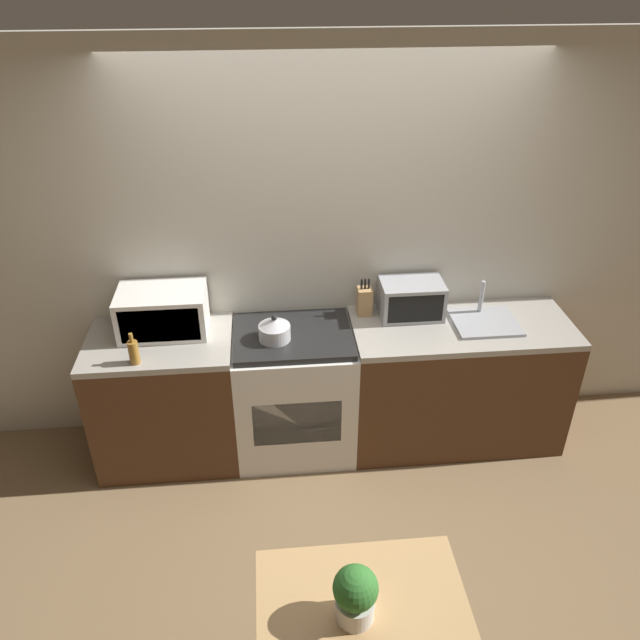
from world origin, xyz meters
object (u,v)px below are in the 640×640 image
(microwave, at_px, (163,311))
(bottle, at_px, (134,352))
(toaster_oven, at_px, (411,299))
(kettle, at_px, (275,329))
(stove_range, at_px, (294,391))
(dining_table, at_px, (364,631))

(microwave, relative_size, bottle, 2.67)
(bottle, bearing_deg, toaster_oven, 12.65)
(microwave, relative_size, toaster_oven, 1.33)
(microwave, bearing_deg, kettle, -13.54)
(stove_range, height_order, bottle, bottle)
(microwave, bearing_deg, toaster_oven, 1.56)
(toaster_oven, bearing_deg, kettle, -166.92)
(stove_range, relative_size, dining_table, 1.06)
(kettle, distance_m, dining_table, 1.82)
(toaster_oven, height_order, dining_table, toaster_oven)
(stove_range, height_order, kettle, kettle)
(stove_range, relative_size, toaster_oven, 2.24)
(kettle, relative_size, microwave, 0.36)
(stove_range, bearing_deg, microwave, 171.94)
(stove_range, height_order, microwave, microwave)
(dining_table, bearing_deg, stove_range, 95.52)
(bottle, xyz_separation_m, toaster_oven, (1.70, 0.38, 0.04))
(kettle, xyz_separation_m, dining_table, (0.29, -1.76, -0.34))
(kettle, bearing_deg, microwave, 166.46)
(bottle, bearing_deg, kettle, 12.17)
(bottle, relative_size, dining_table, 0.24)
(stove_range, distance_m, bottle, 1.09)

